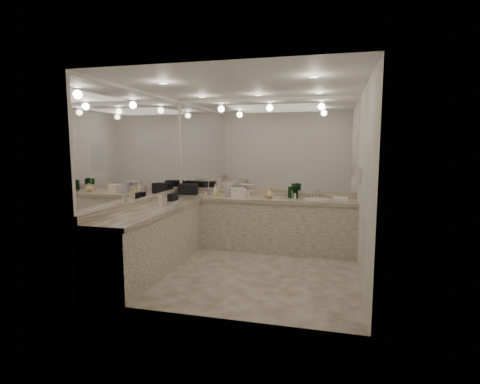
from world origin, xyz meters
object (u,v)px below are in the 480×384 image
(cream_cosmetic_case, at_px, (238,192))
(soap_bottle_a, at_px, (215,190))
(black_toiletry_bag, at_px, (188,189))
(sink, at_px, (317,200))
(wall_phone, at_px, (358,175))
(soap_bottle_c, at_px, (270,193))
(soap_bottle_b, at_px, (228,190))
(hand_towel, at_px, (341,199))

(cream_cosmetic_case, distance_m, soap_bottle_a, 0.45)
(black_toiletry_bag, relative_size, soap_bottle_a, 1.69)
(sink, xyz_separation_m, cream_cosmetic_case, (-1.34, -0.02, 0.08))
(sink, relative_size, black_toiletry_bag, 1.35)
(black_toiletry_bag, bearing_deg, wall_phone, -10.28)
(black_toiletry_bag, distance_m, soap_bottle_c, 1.50)
(wall_phone, xyz_separation_m, cream_cosmetic_case, (-1.95, 0.48, -0.37))
(soap_bottle_b, bearing_deg, hand_towel, 0.18)
(soap_bottle_b, distance_m, soap_bottle_c, 0.75)
(cream_cosmetic_case, relative_size, hand_towel, 1.11)
(sink, height_order, black_toiletry_bag, black_toiletry_bag)
(hand_towel, height_order, soap_bottle_a, soap_bottle_a)
(wall_phone, bearing_deg, black_toiletry_bag, 169.72)
(sink, relative_size, hand_towel, 1.86)
(sink, bearing_deg, soap_bottle_c, -176.60)
(soap_bottle_a, relative_size, soap_bottle_b, 0.90)
(soap_bottle_a, bearing_deg, soap_bottle_c, -6.72)
(soap_bottle_a, bearing_deg, hand_towel, -1.27)
(hand_towel, xyz_separation_m, soap_bottle_a, (-2.17, 0.05, 0.08))
(wall_phone, distance_m, soap_bottle_a, 2.49)
(black_toiletry_bag, bearing_deg, soap_bottle_b, -0.50)
(black_toiletry_bag, distance_m, soap_bottle_b, 0.75)
(soap_bottle_a, xyz_separation_m, soap_bottle_c, (1.00, -0.12, -0.01))
(soap_bottle_a, bearing_deg, black_toiletry_bag, -174.56)
(soap_bottle_a, relative_size, soap_bottle_c, 1.18)
(sink, bearing_deg, wall_phone, -39.57)
(hand_towel, bearing_deg, wall_phone, -66.59)
(black_toiletry_bag, distance_m, hand_towel, 2.66)
(sink, relative_size, cream_cosmetic_case, 1.68)
(soap_bottle_a, height_order, soap_bottle_b, soap_bottle_b)
(wall_phone, height_order, soap_bottle_b, wall_phone)
(wall_phone, distance_m, soap_bottle_b, 2.22)
(black_toiletry_bag, height_order, hand_towel, black_toiletry_bag)
(soap_bottle_c, bearing_deg, soap_bottle_a, 173.28)
(sink, xyz_separation_m, soap_bottle_b, (-1.53, 0.02, 0.11))
(cream_cosmetic_case, relative_size, soap_bottle_c, 1.61)
(soap_bottle_b, height_order, soap_bottle_c, soap_bottle_b)
(sink, height_order, cream_cosmetic_case, cream_cosmetic_case)
(sink, distance_m, wall_phone, 0.91)
(cream_cosmetic_case, relative_size, soap_bottle_a, 1.36)
(wall_phone, height_order, soap_bottle_c, wall_phone)
(soap_bottle_b, bearing_deg, black_toiletry_bag, 179.50)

